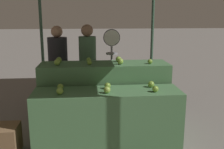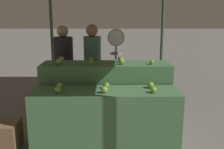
{
  "view_description": "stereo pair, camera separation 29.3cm",
  "coord_description": "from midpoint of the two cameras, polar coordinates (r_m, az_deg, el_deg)",
  "views": [
    {
      "loc": [
        -0.24,
        -3.31,
        1.79
      ],
      "look_at": [
        0.09,
        0.3,
        0.95
      ],
      "focal_mm": 42.0,
      "sensor_mm": 36.0,
      "label": 1
    },
    {
      "loc": [
        0.05,
        -3.33,
        1.79
      ],
      "look_at": [
        0.09,
        0.3,
        0.95
      ],
      "focal_mm": 42.0,
      "sensor_mm": 36.0,
      "label": 2
    }
  ],
  "objects": [
    {
      "name": "apple_back_5",
      "position": [
        4.1,
        -7.13,
        3.17
      ],
      "size": [
        0.07,
        0.07,
        0.07
      ],
      "primitive_type": "sphere",
      "color": "#7AA338",
      "rests_on": "display_counter_back"
    },
    {
      "name": "wooden_crate_side",
      "position": [
        3.84,
        -24.58,
        -12.87
      ],
      "size": [
        0.38,
        0.38,
        0.38
      ],
      "primitive_type": "cube",
      "color": "brown",
      "rests_on": "ground_plane"
    },
    {
      "name": "apple_front_1",
      "position": [
        3.35,
        -3.6,
        -3.39
      ],
      "size": [
        0.09,
        0.09,
        0.09
      ],
      "primitive_type": "sphere",
      "color": "#8EB247",
      "rests_on": "display_counter_front"
    },
    {
      "name": "apple_front_4",
      "position": [
        3.55,
        -3.35,
        -2.47
      ],
      "size": [
        0.09,
        0.09,
        0.09
      ],
      "primitive_type": "sphere",
      "color": "#7AA338",
      "rests_on": "display_counter_front"
    },
    {
      "name": "display_counter_back",
      "position": [
        4.12,
        -3.67,
        -4.84
      ],
      "size": [
        1.96,
        0.55,
        1.06
      ],
      "primitive_type": "cube",
      "color": "#4C7A4C",
      "rests_on": "ground_plane"
    },
    {
      "name": "person_customer_left",
      "position": [
        4.93,
        -13.31,
        2.43
      ],
      "size": [
        0.41,
        0.41,
        1.59
      ],
      "rotation": [
        0.0,
        0.0,
        3.32
      ],
      "color": "#2D2D38",
      "rests_on": "ground_plane"
    },
    {
      "name": "produce_scale",
      "position": [
        4.6,
        -1.89,
        4.68
      ],
      "size": [
        0.29,
        0.2,
        1.54
      ],
      "color": "#99999E",
      "rests_on": "ground_plane"
    },
    {
      "name": "apple_front_2",
      "position": [
        3.42,
        7.01,
        -3.17
      ],
      "size": [
        0.08,
        0.08,
        0.08
      ],
      "primitive_type": "sphere",
      "color": "#7AA338",
      "rests_on": "display_counter_front"
    },
    {
      "name": "apple_back_6",
      "position": [
        4.09,
        -0.65,
        3.35
      ],
      "size": [
        0.09,
        0.09,
        0.09
      ],
      "primitive_type": "sphere",
      "color": "#7AA338",
      "rests_on": "display_counter_back"
    },
    {
      "name": "apple_back_2",
      "position": [
        3.89,
        -0.31,
        2.86
      ],
      "size": [
        0.09,
        0.09,
        0.09
      ],
      "primitive_type": "sphere",
      "color": "#84AD3D",
      "rests_on": "display_counter_back"
    },
    {
      "name": "display_counter_front",
      "position": [
        3.6,
        -3.36,
        -9.71
      ],
      "size": [
        1.96,
        0.55,
        0.8
      ],
      "primitive_type": "cube",
      "color": "#4C7A4C",
      "rests_on": "ground_plane"
    },
    {
      "name": "apple_front_3",
      "position": [
        3.59,
        -13.48,
        -2.65
      ],
      "size": [
        0.08,
        0.08,
        0.08
      ],
      "primitive_type": "sphere",
      "color": "#84AD3D",
      "rests_on": "display_counter_front"
    },
    {
      "name": "apple_front_5",
      "position": [
        3.63,
        6.23,
        -2.14
      ],
      "size": [
        0.09,
        0.09,
        0.09
      ],
      "primitive_type": "sphere",
      "color": "#7AA338",
      "rests_on": "display_counter_front"
    },
    {
      "name": "person_vendor_at_scale",
      "position": [
        4.76,
        -7.07,
        2.68
      ],
      "size": [
        0.4,
        0.4,
        1.62
      ],
      "rotation": [
        0.0,
        0.0,
        3.53
      ],
      "color": "#2D2D38",
      "rests_on": "ground_plane"
    },
    {
      "name": "apple_back_1",
      "position": [
        3.89,
        -7.09,
        2.6
      ],
      "size": [
        0.07,
        0.07,
        0.07
      ],
      "primitive_type": "sphere",
      "color": "#7AA338",
      "rests_on": "display_counter_back"
    },
    {
      "name": "apple_front_0",
      "position": [
        3.39,
        -13.73,
        -3.54
      ],
      "size": [
        0.09,
        0.09,
        0.09
      ],
      "primitive_type": "sphere",
      "color": "#84AD3D",
      "rests_on": "display_counter_front"
    },
    {
      "name": "ground_plane",
      "position": [
        3.77,
        -3.28,
        -15.34
      ],
      "size": [
        60.0,
        60.0,
        0.0
      ],
      "primitive_type": "plane",
      "color": "slate"
    },
    {
      "name": "apple_back_3",
      "position": [
        3.96,
        6.19,
        2.83
      ],
      "size": [
        0.07,
        0.07,
        0.07
      ],
      "primitive_type": "sphere",
      "color": "#7AA338",
      "rests_on": "display_counter_back"
    },
    {
      "name": "apple_back_0",
      "position": [
        3.93,
        -13.96,
        2.56
      ],
      "size": [
        0.09,
        0.09,
        0.09
      ],
      "primitive_type": "sphere",
      "color": "#84AD3D",
      "rests_on": "display_counter_back"
    },
    {
      "name": "apple_back_4",
      "position": [
        4.14,
        -13.48,
        3.09
      ],
      "size": [
        0.09,
        0.09,
        0.09
      ],
      "primitive_type": "sphere",
      "color": "#7AA338",
      "rests_on": "display_counter_back"
    }
  ]
}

